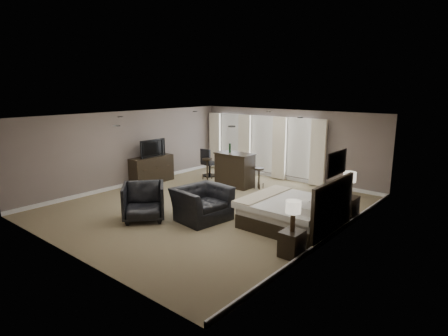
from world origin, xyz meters
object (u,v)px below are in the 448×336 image
Objects in this scene: lamp_near at (293,216)px; bar_counter at (235,170)px; bar_stool_right at (259,178)px; bed at (290,200)px; bar_stool_left at (207,169)px; desk_chair at (210,162)px; nightstand_near at (292,243)px; armchair_near at (202,198)px; tv at (151,155)px; dresser at (152,170)px; armchair_far at (144,200)px; lamp_far at (349,184)px; nightstand_far at (347,208)px.

lamp_near is 5.60m from bar_counter.
lamp_near is 0.89× the size of bar_stool_right.
bed is at bearing -31.81° from bar_counter.
bar_stool_left is 0.72× the size of desk_chair.
nightstand_near is 2.93m from armchair_near.
bar_counter reaches higher than tv.
dresser is at bearing 0.00° from tv.
armchair_far is 5.07m from desk_chair.
tv is at bearing -149.92° from bar_counter.
bar_stool_left is at bearing 53.45° from dresser.
armchair_near is (-2.89, 0.39, -0.28)m from lamp_near.
nightstand_near is at bearing -106.53° from tv.
armchair_far is at bearing -97.47° from bar_stool_right.
bar_counter is (-4.31, 0.67, -0.34)m from lamp_far.
bar_stool_left reaches higher than bar_stool_right.
lamp_far is 0.49× the size of bar_counter.
bed is 1.61× the size of armchair_near.
bar_stool_left is at bearing 172.11° from lamp_far.
armchair_far is (2.87, -2.63, 0.05)m from dresser.
lamp_far is 3.65m from bar_stool_right.
tv is 1.50× the size of bar_stool_right.
lamp_near is at bearing -58.46° from bed.
lamp_far is 0.40× the size of dresser.
bar_counter reaches higher than nightstand_near.
bar_stool_left is at bearing 48.37° from armchair_near.
lamp_near reaches higher than tv.
bar_stool_left is at bearing 62.27° from armchair_far.
lamp_far is 6.11m from desk_chair.
tv reaches higher than armchair_far.
dresser is 1.53× the size of tv.
bar_stool_right is at bearing 132.11° from lamp_near.
bar_stool_left is (-5.71, 0.79, -0.53)m from lamp_far.
bar_counter is at bearing 31.91° from armchair_near.
bed is 3.76m from armchair_far.
armchair_near is 4.83m from desk_chair.
armchair_near is 1.22× the size of desk_chair.
tv is at bearing -173.03° from nightstand_far.
armchair_near is (-2.89, -2.51, 0.28)m from nightstand_far.
armchair_near is at bearing -139.07° from nightstand_far.
armchair_far is at bearing 137.62° from armchair_near.
lamp_near is at bearing -90.00° from lamp_far.
dresser reaches higher than nightstand_near.
nightstand_near is 0.33× the size of dresser.
bar_stool_left is (-5.71, 3.69, -0.46)m from lamp_near.
desk_chair is at bearing 152.30° from bed.
nightstand_near is 5.18m from bar_stool_right.
tv is 0.99× the size of desk_chair.
bar_stool_left is at bearing 147.10° from lamp_near.
bar_counter is (-4.31, 3.57, -0.27)m from lamp_near.
dresser is 1.24× the size of armchair_near.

